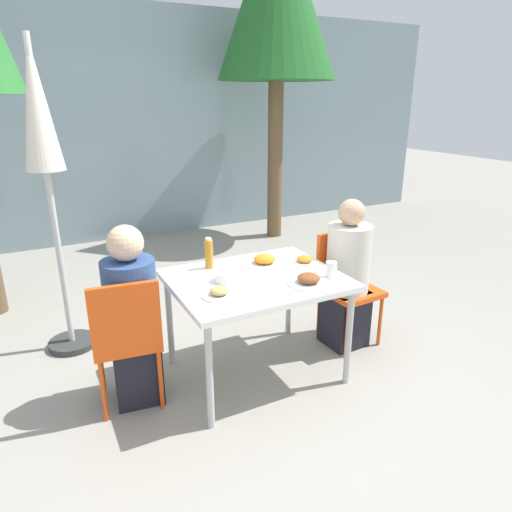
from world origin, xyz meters
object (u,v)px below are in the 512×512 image
Objects in this scene: person_left at (133,320)px; closed_umbrella at (41,136)px; chair_right at (345,279)px; salad_bowl at (227,276)px; chair_left at (126,334)px; drinking_cup at (331,270)px; person_right at (347,279)px; bottle at (209,254)px.

person_left is 1.42m from closed_umbrella.
salad_bowl is (-1.06, -0.11, 0.25)m from chair_right.
drinking_cup is at bearing -3.81° from chair_left.
person_right is 2.40m from closed_umbrella.
chair_right is (1.72, 0.11, 0.00)m from chair_left.
bottle reaches higher than drinking_cup.
bottle is at bearing 29.94° from chair_left.
chair_left is 1.37m from drinking_cup.
bottle is at bearing 25.91° from person_left.
chair_right is at bearing 8.14° from person_left.
closed_umbrella is at bearing -29.41° from person_right.
salad_bowl is (0.67, 0.00, 0.25)m from chair_left.
person_right is at bearing 5.24° from person_left.
person_right is at bearing 57.99° from chair_right.
chair_right is at bearing 10.53° from chair_left.
person_left is 0.69m from bottle.
person_right is 1.03m from salad_bowl.
person_right is 0.52× the size of closed_umbrella.
chair_left is 0.39× the size of closed_umbrella.
person_right is (1.68, 0.03, 0.04)m from chair_left.
person_left reaches higher than chair_right.
closed_umbrella is at bearing 143.29° from bottle.
drinking_cup is (1.26, -0.32, 0.23)m from person_left.
bottle is 1.35× the size of salad_bowl.
chair_left is 0.78m from bottle.
chair_right is at bearing -122.01° from person_right.
person_left is 1.33× the size of chair_right.
chair_right is 3.96× the size of bottle.
chair_right is 0.10m from person_right.
person_left is at bearing -5.27° from person_right.
chair_right is at bearing 5.82° from salad_bowl.
closed_umbrella is at bearing 134.07° from salad_bowl.
bottle is at bearing 92.53° from salad_bowl.
bottle reaches higher than chair_right.
chair_right is 8.21× the size of drinking_cup.
bottle is 0.29m from salad_bowl.
chair_right is 2.43m from closed_umbrella.
drinking_cup is (0.66, -0.53, -0.05)m from bottle.
chair_left is at bearing 0.02° from chair_right.
drinking_cup is (1.58, -1.21, -0.83)m from closed_umbrella.
person_left reaches higher than chair_left.
closed_umbrella is at bearing 116.70° from person_left.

